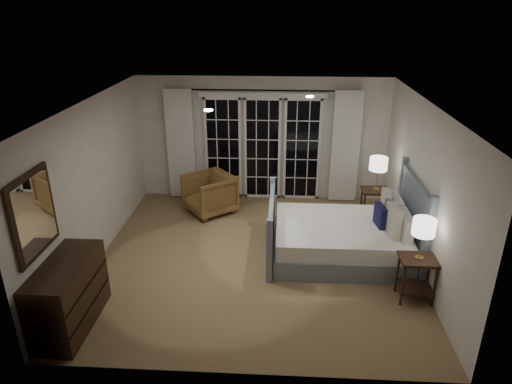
# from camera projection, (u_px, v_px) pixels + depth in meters

# --- Properties ---
(floor) EXTENTS (5.00, 5.00, 0.00)m
(floor) POSITION_uv_depth(u_px,v_px,m) (255.00, 257.00, 7.38)
(floor) COLOR olive
(floor) RESTS_ON ground
(ceiling) EXTENTS (5.00, 5.00, 0.00)m
(ceiling) POSITION_uv_depth(u_px,v_px,m) (255.00, 104.00, 6.41)
(ceiling) COLOR silver
(ceiling) RESTS_ON wall_back
(wall_left) EXTENTS (0.02, 5.00, 2.50)m
(wall_left) POSITION_uv_depth(u_px,v_px,m) (94.00, 182.00, 7.03)
(wall_left) COLOR beige
(wall_left) RESTS_ON floor
(wall_right) EXTENTS (0.02, 5.00, 2.50)m
(wall_right) POSITION_uv_depth(u_px,v_px,m) (423.00, 190.00, 6.76)
(wall_right) COLOR beige
(wall_right) RESTS_ON floor
(wall_back) EXTENTS (5.00, 0.02, 2.50)m
(wall_back) POSITION_uv_depth(u_px,v_px,m) (263.00, 139.00, 9.20)
(wall_back) COLOR beige
(wall_back) RESTS_ON floor
(wall_front) EXTENTS (5.00, 0.02, 2.50)m
(wall_front) POSITION_uv_depth(u_px,v_px,m) (240.00, 279.00, 4.60)
(wall_front) COLOR beige
(wall_front) RESTS_ON floor
(french_doors) EXTENTS (2.50, 0.04, 2.20)m
(french_doors) POSITION_uv_depth(u_px,v_px,m) (262.00, 147.00, 9.22)
(french_doors) COLOR black
(french_doors) RESTS_ON wall_back
(curtain_rod) EXTENTS (3.50, 0.03, 0.03)m
(curtain_rod) POSITION_uv_depth(u_px,v_px,m) (263.00, 90.00, 8.71)
(curtain_rod) COLOR black
(curtain_rod) RESTS_ON wall_back
(curtain_left) EXTENTS (0.55, 0.10, 2.25)m
(curtain_left) POSITION_uv_depth(u_px,v_px,m) (181.00, 144.00, 9.21)
(curtain_left) COLOR silver
(curtain_left) RESTS_ON curtain_rod
(curtain_right) EXTENTS (0.55, 0.10, 2.25)m
(curtain_right) POSITION_uv_depth(u_px,v_px,m) (345.00, 147.00, 9.04)
(curtain_right) COLOR silver
(curtain_right) RESTS_ON curtain_rod
(downlight_a) EXTENTS (0.12, 0.12, 0.01)m
(downlight_a) POSITION_uv_depth(u_px,v_px,m) (310.00, 97.00, 6.92)
(downlight_a) COLOR white
(downlight_a) RESTS_ON ceiling
(downlight_b) EXTENTS (0.12, 0.12, 0.01)m
(downlight_b) POSITION_uv_depth(u_px,v_px,m) (208.00, 110.00, 6.08)
(downlight_b) COLOR white
(downlight_b) RESTS_ON ceiling
(bed) EXTENTS (2.27, 1.63, 1.32)m
(bed) POSITION_uv_depth(u_px,v_px,m) (344.00, 237.00, 7.32)
(bed) COLOR gray
(bed) RESTS_ON floor
(nightstand_left) EXTENTS (0.50, 0.40, 0.65)m
(nightstand_left) POSITION_uv_depth(u_px,v_px,m) (417.00, 272.00, 6.20)
(nightstand_left) COLOR #322110
(nightstand_left) RESTS_ON floor
(nightstand_right) EXTENTS (0.50, 0.40, 0.65)m
(nightstand_right) POSITION_uv_depth(u_px,v_px,m) (374.00, 201.00, 8.41)
(nightstand_right) COLOR #322110
(nightstand_right) RESTS_ON floor
(lamp_left) EXTENTS (0.30, 0.30, 0.58)m
(lamp_left) POSITION_uv_depth(u_px,v_px,m) (424.00, 227.00, 5.93)
(lamp_left) COLOR tan
(lamp_left) RESTS_ON nightstand_left
(lamp_right) EXTENTS (0.32, 0.32, 0.62)m
(lamp_right) POSITION_uv_depth(u_px,v_px,m) (379.00, 164.00, 8.14)
(lamp_right) COLOR tan
(lamp_right) RESTS_ON nightstand_right
(armchair) EXTENTS (1.18, 1.17, 0.77)m
(armchair) POSITION_uv_depth(u_px,v_px,m) (210.00, 194.00, 8.81)
(armchair) COLOR brown
(armchair) RESTS_ON floor
(dresser) EXTENTS (0.54, 1.26, 0.90)m
(dresser) POSITION_uv_depth(u_px,v_px,m) (69.00, 295.00, 5.69)
(dresser) COLOR #322110
(dresser) RESTS_ON floor
(mirror) EXTENTS (0.05, 0.85, 1.00)m
(mirror) POSITION_uv_depth(u_px,v_px,m) (33.00, 215.00, 5.28)
(mirror) COLOR #322110
(mirror) RESTS_ON wall_left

